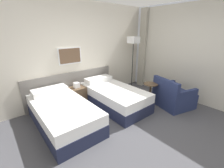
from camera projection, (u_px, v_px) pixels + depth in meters
The scene contains 9 objects.
ground_plane at pixel (140, 133), 3.00m from camera, with size 16.00×16.00×0.00m, color #47474C.
wall_headboard at pixel (80, 55), 4.20m from camera, with size 10.00×0.10×2.70m.
wall_window at pixel (202, 55), 3.93m from camera, with size 0.21×4.74×2.70m.
bed_near_door at pixel (63, 113), 3.20m from camera, with size 1.00×1.91×0.64m.
bed_near_window at pixel (113, 96), 4.04m from camera, with size 1.00×1.91×0.64m.
nightstand at pixel (77, 95), 4.14m from camera, with size 0.44×0.38×0.62m.
floor_lamp at pixel (133, 44), 4.77m from camera, with size 0.30×0.30×1.76m.
side_table at pixel (150, 90), 4.03m from camera, with size 0.38×0.38×0.61m.
armchair at pixel (173, 97), 4.00m from camera, with size 0.99×1.01×0.80m.
Camera 1 is at (-2.02, -1.57, 1.93)m, focal length 24.00 mm.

